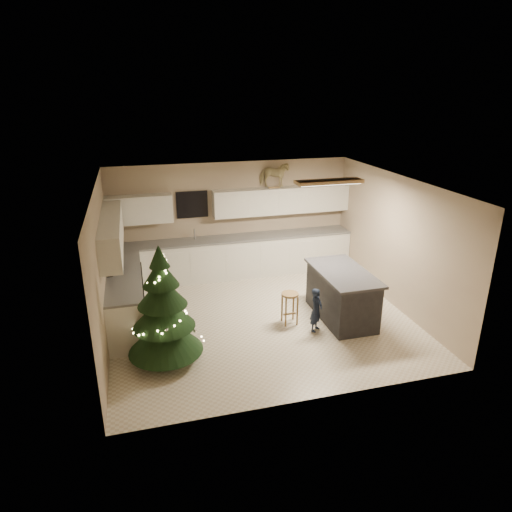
% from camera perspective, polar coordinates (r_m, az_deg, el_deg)
% --- Properties ---
extents(ground_plane, '(5.50, 5.50, 0.00)m').
position_cam_1_polar(ground_plane, '(8.79, 0.60, -7.81)').
color(ground_plane, beige).
extents(room_shell, '(5.52, 5.02, 2.61)m').
position_cam_1_polar(room_shell, '(8.12, 0.80, 3.15)').
color(room_shell, tan).
rests_on(room_shell, ground_plane).
extents(cabinetry, '(5.50, 3.20, 2.00)m').
position_cam_1_polar(cabinetry, '(9.79, -7.15, -0.07)').
color(cabinetry, silver).
rests_on(cabinetry, ground_plane).
extents(island, '(0.90, 1.70, 0.95)m').
position_cam_1_polar(island, '(8.78, 10.65, -4.74)').
color(island, black).
rests_on(island, ground_plane).
extents(bar_stool, '(0.32, 0.32, 0.61)m').
position_cam_1_polar(bar_stool, '(8.46, 4.26, -5.59)').
color(bar_stool, olive).
rests_on(bar_stool, ground_plane).
extents(christmas_tree, '(1.23, 1.19, 1.97)m').
position_cam_1_polar(christmas_tree, '(7.32, -11.48, -7.25)').
color(christmas_tree, '#3F2816').
rests_on(christmas_tree, ground_plane).
extents(toddler, '(0.35, 0.35, 0.82)m').
position_cam_1_polar(toddler, '(8.28, 7.54, -6.69)').
color(toddler, black).
rests_on(toddler, ground_plane).
extents(rocking_horse, '(0.71, 0.45, 0.57)m').
position_cam_1_polar(rocking_horse, '(10.42, 2.29, 10.11)').
color(rocking_horse, olive).
rests_on(rocking_horse, cabinetry).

